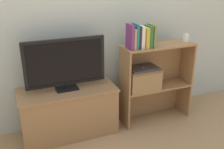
% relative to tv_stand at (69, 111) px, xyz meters
% --- Properties ---
extents(ground_plane, '(16.00, 16.00, 0.00)m').
position_rel_tv_stand_xyz_m(ground_plane, '(0.46, -0.21, -0.26)').
color(ground_plane, '#A37F56').
extents(wall_back, '(10.00, 0.05, 2.40)m').
position_rel_tv_stand_xyz_m(wall_back, '(0.46, 0.25, 0.94)').
color(wall_back, '#B2BCB2').
rests_on(wall_back, ground_plane).
extents(tv_stand, '(0.99, 0.45, 0.51)m').
position_rel_tv_stand_xyz_m(tv_stand, '(0.00, 0.00, 0.00)').
color(tv_stand, olive).
rests_on(tv_stand, ground_plane).
extents(tv, '(0.80, 0.14, 0.52)m').
position_rel_tv_stand_xyz_m(tv, '(0.00, -0.00, 0.54)').
color(tv, black).
rests_on(tv, tv_stand).
extents(bookshelf_lower_tier, '(0.81, 0.27, 0.42)m').
position_rel_tv_stand_xyz_m(bookshelf_lower_tier, '(1.00, -0.03, 0.01)').
color(bookshelf_lower_tier, olive).
rests_on(bookshelf_lower_tier, ground_plane).
extents(bookshelf_upper_tier, '(0.81, 0.27, 0.48)m').
position_rel_tv_stand_xyz_m(bookshelf_upper_tier, '(1.00, -0.02, 0.46)').
color(bookshelf_upper_tier, olive).
rests_on(bookshelf_upper_tier, bookshelf_lower_tier).
extents(book_plum, '(0.03, 0.14, 0.25)m').
position_rel_tv_stand_xyz_m(book_plum, '(0.64, -0.11, 0.77)').
color(book_plum, '#6B2D66').
rests_on(book_plum, bookshelf_upper_tier).
extents(book_tan, '(0.02, 0.13, 0.21)m').
position_rel_tv_stand_xyz_m(book_tan, '(0.67, -0.11, 0.74)').
color(book_tan, tan).
rests_on(book_tan, bookshelf_upper_tier).
extents(book_teal, '(0.03, 0.13, 0.25)m').
position_rel_tv_stand_xyz_m(book_teal, '(0.70, -0.11, 0.77)').
color(book_teal, '#1E7075').
rests_on(book_teal, bookshelf_upper_tier).
extents(book_charcoal, '(0.02, 0.14, 0.23)m').
position_rel_tv_stand_xyz_m(book_charcoal, '(0.73, -0.11, 0.76)').
color(book_charcoal, '#232328').
rests_on(book_charcoal, bookshelf_upper_tier).
extents(book_ivory, '(0.04, 0.13, 0.23)m').
position_rel_tv_stand_xyz_m(book_ivory, '(0.76, -0.11, 0.75)').
color(book_ivory, silver).
rests_on(book_ivory, bookshelf_upper_tier).
extents(book_mustard, '(0.03, 0.16, 0.21)m').
position_rel_tv_stand_xyz_m(book_mustard, '(0.81, -0.11, 0.75)').
color(book_mustard, gold).
rests_on(book_mustard, bookshelf_upper_tier).
extents(book_forest, '(0.04, 0.14, 0.22)m').
position_rel_tv_stand_xyz_m(book_forest, '(0.85, -0.11, 0.75)').
color(book_forest, '#286638').
rests_on(book_forest, bookshelf_upper_tier).
extents(book_olive, '(0.02, 0.16, 0.23)m').
position_rel_tv_stand_xyz_m(book_olive, '(0.89, -0.11, 0.76)').
color(book_olive, olive).
rests_on(book_olive, bookshelf_upper_tier).
extents(baby_monitor, '(0.05, 0.03, 0.12)m').
position_rel_tv_stand_xyz_m(baby_monitor, '(1.34, -0.08, 0.68)').
color(baby_monitor, white).
rests_on(baby_monitor, bookshelf_upper_tier).
extents(storage_basket_left, '(0.37, 0.24, 0.23)m').
position_rel_tv_stand_xyz_m(storage_basket_left, '(0.82, -0.09, 0.29)').
color(storage_basket_left, '#937047').
rests_on(storage_basket_left, bookshelf_lower_tier).
extents(laptop, '(0.32, 0.22, 0.02)m').
position_rel_tv_stand_xyz_m(laptop, '(0.82, -0.09, 0.40)').
color(laptop, '#2D2D33').
rests_on(laptop, storage_basket_left).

